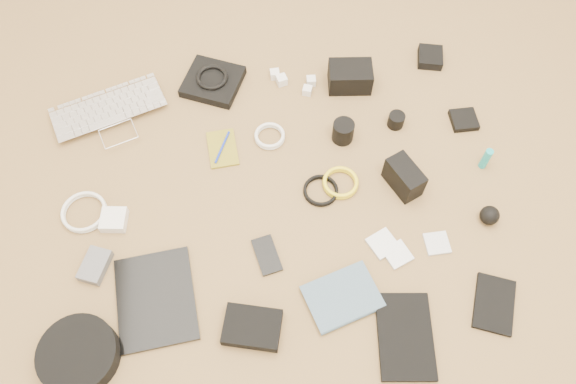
{
  "coord_description": "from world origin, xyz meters",
  "views": [
    {
      "loc": [
        -0.06,
        -0.81,
        1.53
      ],
      "look_at": [
        0.04,
        0.02,
        0.02
      ],
      "focal_mm": 35.0,
      "sensor_mm": 36.0,
      "label": 1
    }
  ],
  "objects": [
    {
      "name": "laptop",
      "position": [
        -0.5,
        0.36,
        0.01
      ],
      "size": [
        0.43,
        0.36,
        0.03
      ],
      "primitive_type": "imported",
      "rotation": [
        0.0,
        0.0,
        0.32
      ],
      "color": "silver",
      "rests_on": "ground"
    },
    {
      "name": "headphone_pouch",
      "position": [
        -0.17,
        0.48,
        0.02
      ],
      "size": [
        0.24,
        0.23,
        0.03
      ],
      "primitive_type": "cube",
      "rotation": [
        0.0,
        0.0,
        -0.42
      ],
      "color": "black",
      "rests_on": "ground"
    },
    {
      "name": "headphones",
      "position": [
        -0.17,
        0.48,
        0.04
      ],
      "size": [
        0.13,
        0.13,
        0.01
      ],
      "primitive_type": "torus",
      "rotation": [
        0.0,
        0.0,
        -0.27
      ],
      "color": "black",
      "rests_on": "headphone_pouch"
    },
    {
      "name": "charger_a",
      "position": [
        0.07,
        0.46,
        0.02
      ],
      "size": [
        0.04,
        0.04,
        0.03
      ],
      "primitive_type": "cube",
      "rotation": [
        0.0,
        0.0,
        0.25
      ],
      "color": "white",
      "rests_on": "ground"
    },
    {
      "name": "charger_b",
      "position": [
        0.05,
        0.49,
        0.01
      ],
      "size": [
        0.03,
        0.03,
        0.03
      ],
      "primitive_type": "cube",
      "rotation": [
        0.0,
        0.0,
        0.02
      ],
      "color": "white",
      "rests_on": "ground"
    },
    {
      "name": "charger_c",
      "position": [
        0.17,
        0.45,
        0.01
      ],
      "size": [
        0.03,
        0.03,
        0.03
      ],
      "primitive_type": "cube",
      "rotation": [
        0.0,
        0.0,
        -0.05
      ],
      "color": "white",
      "rests_on": "ground"
    },
    {
      "name": "charger_d",
      "position": [
        0.15,
        0.41,
        0.01
      ],
      "size": [
        0.04,
        0.04,
        0.03
      ],
      "primitive_type": "cube",
      "rotation": [
        0.0,
        0.0,
        -0.36
      ],
      "color": "white",
      "rests_on": "ground"
    },
    {
      "name": "dslr_camera",
      "position": [
        0.3,
        0.43,
        0.04
      ],
      "size": [
        0.16,
        0.11,
        0.08
      ],
      "primitive_type": "cube",
      "rotation": [
        0.0,
        0.0,
        -0.1
      ],
      "color": "black",
      "rests_on": "ground"
    },
    {
      "name": "lens_pouch",
      "position": [
        0.61,
        0.5,
        0.02
      ],
      "size": [
        0.1,
        0.11,
        0.03
      ],
      "primitive_type": "cube",
      "rotation": [
        0.0,
        0.0,
        -0.23
      ],
      "color": "black",
      "rests_on": "ground"
    },
    {
      "name": "notebook_olive",
      "position": [
        -0.15,
        0.21,
        0.0
      ],
      "size": [
        0.1,
        0.15,
        0.01
      ],
      "primitive_type": "cube",
      "rotation": [
        0.0,
        0.0,
        0.07
      ],
      "color": "olive",
      "rests_on": "ground"
    },
    {
      "name": "pen_blue",
      "position": [
        -0.15,
        0.21,
        0.01
      ],
      "size": [
        0.06,
        0.12,
        0.01
      ],
      "primitive_type": "cylinder",
      "rotation": [
        1.57,
        0.0,
        -0.42
      ],
      "color": "#162DB4",
      "rests_on": "notebook_olive"
    },
    {
      "name": "cable_white_a",
      "position": [
        0.01,
        0.24,
        0.01
      ],
      "size": [
        0.11,
        0.11,
        0.01
      ],
      "primitive_type": "torus",
      "rotation": [
        0.0,
        0.0,
        -0.05
      ],
      "color": "silver",
      "rests_on": "ground"
    },
    {
      "name": "lens_a",
      "position": [
        0.24,
        0.21,
        0.04
      ],
      "size": [
        0.08,
        0.08,
        0.07
      ],
      "primitive_type": "cylinder",
      "rotation": [
        0.0,
        0.0,
        0.08
      ],
      "color": "black",
      "rests_on": "ground"
    },
    {
      "name": "lens_b",
      "position": [
        0.43,
        0.24,
        0.02
      ],
      "size": [
        0.06,
        0.06,
        0.05
      ],
      "primitive_type": "cylinder",
      "rotation": [
        0.0,
        0.0,
        0.19
      ],
      "color": "black",
      "rests_on": "ground"
    },
    {
      "name": "card_reader",
      "position": [
        0.66,
        0.22,
        0.01
      ],
      "size": [
        0.08,
        0.08,
        0.02
      ],
      "primitive_type": "cube",
      "rotation": [
        0.0,
        0.0,
        0.0
      ],
      "color": "black",
      "rests_on": "ground"
    },
    {
      "name": "power_brick",
      "position": [
        -0.49,
        -0.01,
        0.02
      ],
      "size": [
        0.08,
        0.08,
        0.03
      ],
      "primitive_type": "cube",
      "rotation": [
        0.0,
        0.0,
        -0.13
      ],
      "color": "white",
      "rests_on": "ground"
    },
    {
      "name": "cable_white_b",
      "position": [
        -0.58,
        0.02,
        0.01
      ],
      "size": [
        0.17,
        0.17,
        0.01
      ],
      "primitive_type": "torus",
      "rotation": [
        0.0,
        0.0,
        0.28
      ],
      "color": "silver",
      "rests_on": "ground"
    },
    {
      "name": "cable_black",
      "position": [
        0.14,
        0.01,
        0.0
      ],
      "size": [
        0.14,
        0.14,
        0.01
      ],
      "primitive_type": "torus",
      "rotation": [
        0.0,
        0.0,
        0.43
      ],
      "color": "black",
      "rests_on": "ground"
    },
    {
      "name": "cable_yellow",
      "position": [
        0.21,
        0.03,
        0.01
      ],
      "size": [
        0.14,
        0.14,
        0.01
      ],
      "primitive_type": "torus",
      "rotation": [
        0.0,
        0.0,
        0.29
      ],
      "color": "yellow",
      "rests_on": "ground"
    },
    {
      "name": "flash",
      "position": [
        0.4,
        0.01,
        0.05
      ],
      "size": [
        0.11,
        0.14,
        0.09
      ],
      "primitive_type": "cube",
      "rotation": [
        0.0,
        0.0,
        0.43
      ],
      "color": "black",
      "rests_on": "ground"
    },
    {
      "name": "lens_cleaner",
      "position": [
        0.67,
        0.05,
        0.04
      ],
      "size": [
        0.03,
        0.03,
        0.08
      ],
      "primitive_type": "cylinder",
      "rotation": [
        0.0,
        0.0,
        0.43
      ],
      "color": "teal",
      "rests_on": "ground"
    },
    {
      "name": "battery_charger",
      "position": [
        -0.54,
        -0.16,
        0.01
      ],
      "size": [
        0.1,
        0.12,
        0.03
      ],
      "primitive_type": "cube",
      "rotation": [
        0.0,
        0.0,
        -0.39
      ],
      "color": "#56565B",
      "rests_on": "ground"
    },
    {
      "name": "tablet",
      "position": [
        -0.37,
        -0.27,
        0.01
      ],
      "size": [
        0.24,
        0.3,
        0.01
      ],
      "primitive_type": "cube",
      "rotation": [
        0.0,
        0.0,
        0.09
      ],
      "color": "black",
      "rests_on": "ground"
    },
    {
      "name": "phone",
      "position": [
        -0.04,
        -0.18,
        0.0
      ],
      "size": [
        0.09,
        0.13,
        0.01
      ],
      "primitive_type": "cube",
      "rotation": [
        0.0,
        0.0,
        0.21
      ],
      "color": "black",
      "rests_on": "ground"
    },
    {
      "name": "filter_case_left",
      "position": [
        0.3,
        -0.18,
        0.01
      ],
      "size": [
        0.1,
        0.1,
        0.01
      ],
      "primitive_type": "cube",
      "rotation": [
        0.0,
        0.0,
        0.44
      ],
      "color": "silver",
      "rests_on": "ground"
    },
    {
      "name": "filter_case_mid",
      "position": [
        0.34,
        -0.22,
        0.0
      ],
      "size": [
        0.09,
        0.09,
        0.01
      ],
      "primitive_type": "cube",
      "rotation": [
        0.0,
        0.0,
        0.39
      ],
      "color": "silver",
      "rests_on": "ground"
    },
    {
      "name": "filter_case_right",
      "position": [
        0.46,
        -0.2,
        0.0
      ],
      "size": [
        0.07,
        0.07,
        0.01
      ],
      "primitive_type": "cube",
      "rotation": [
        0.0,
        0.0,
        0.02
      ],
      "color": "silver",
      "rests_on": "ground"
    },
    {
      "name": "air_blower",
      "position": [
        0.63,
        -0.14,
        0.03
      ],
      "size": [
        0.07,
        0.07,
        0.06
      ],
      "primitive_type": "sphere",
      "rotation": [
        0.0,
        0.0,
        -0.31
      ],
      "color": "black",
      "rests_on": "ground"
    },
    {
      "name": "headphone_case",
      "position": [
        -0.57,
        -0.41,
        0.03
      ],
      "size": [
        0.22,
        0.22,
        0.06
      ],
      "primitive_type": "cylinder",
      "rotation": [
        0.0,
        0.0,
        0.07
      ],
      "color": "black",
      "rests_on": "ground"
    },
    {
      "name": "drive_case",
      "position": [
        -0.1,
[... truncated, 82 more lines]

